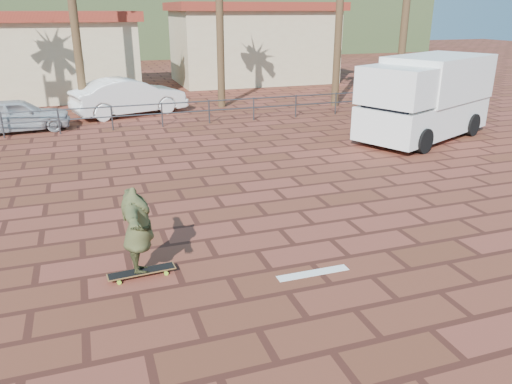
{
  "coord_description": "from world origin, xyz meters",
  "views": [
    {
      "loc": [
        -2.95,
        -8.58,
        4.61
      ],
      "look_at": [
        0.41,
        1.22,
        0.8
      ],
      "focal_mm": 35.0,
      "sensor_mm": 36.0,
      "label": 1
    }
  ],
  "objects_px": {
    "campervan": "(426,96)",
    "car_silver": "(18,115)",
    "car_white": "(129,97)",
    "skateboarder": "(138,230)",
    "longboard": "(142,272)"
  },
  "relations": [
    {
      "from": "longboard",
      "to": "car_silver",
      "type": "distance_m",
      "value": 13.69
    },
    {
      "from": "car_white",
      "to": "car_silver",
      "type": "bearing_deg",
      "value": 97.78
    },
    {
      "from": "longboard",
      "to": "skateboarder",
      "type": "height_order",
      "value": "skateboarder"
    },
    {
      "from": "longboard",
      "to": "campervan",
      "type": "distance_m",
      "value": 13.53
    },
    {
      "from": "campervan",
      "to": "car_silver",
      "type": "distance_m",
      "value": 15.82
    },
    {
      "from": "longboard",
      "to": "campervan",
      "type": "relative_size",
      "value": 0.2
    },
    {
      "from": "car_silver",
      "to": "longboard",
      "type": "bearing_deg",
      "value": -171.97
    },
    {
      "from": "skateboarder",
      "to": "car_silver",
      "type": "xyz_separation_m",
      "value": [
        -3.22,
        13.3,
        -0.27
      ]
    },
    {
      "from": "skateboarder",
      "to": "campervan",
      "type": "relative_size",
      "value": 0.32
    },
    {
      "from": "campervan",
      "to": "car_silver",
      "type": "relative_size",
      "value": 1.61
    },
    {
      "from": "longboard",
      "to": "campervan",
      "type": "height_order",
      "value": "campervan"
    },
    {
      "from": "longboard",
      "to": "skateboarder",
      "type": "xyz_separation_m",
      "value": [
        0.0,
        0.0,
        0.83
      ]
    },
    {
      "from": "skateboarder",
      "to": "car_silver",
      "type": "relative_size",
      "value": 0.51
    },
    {
      "from": "car_white",
      "to": "longboard",
      "type": "bearing_deg",
      "value": 159.21
    },
    {
      "from": "skateboarder",
      "to": "car_silver",
      "type": "distance_m",
      "value": 13.68
    }
  ]
}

